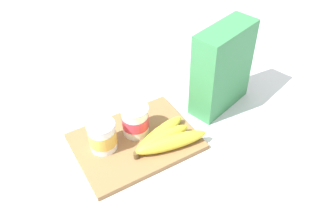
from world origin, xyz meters
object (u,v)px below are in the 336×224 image
(cutting_board, at_px, (135,141))
(banana_bunch, at_px, (165,139))
(yogurt_cup_front, at_px, (102,136))
(yogurt_cup_back, at_px, (135,120))
(cereal_box, at_px, (222,69))

(cutting_board, bearing_deg, banana_bunch, -41.73)
(cutting_board, xyz_separation_m, yogurt_cup_front, (-0.08, 0.02, 0.05))
(yogurt_cup_back, relative_size, banana_bunch, 0.43)
(yogurt_cup_back, bearing_deg, banana_bunch, -60.90)
(yogurt_cup_front, distance_m, banana_bunch, 0.15)
(banana_bunch, bearing_deg, yogurt_cup_back, 119.10)
(yogurt_cup_front, xyz_separation_m, banana_bunch, (0.14, -0.07, -0.02))
(cereal_box, relative_size, yogurt_cup_front, 3.09)
(yogurt_cup_back, distance_m, banana_bunch, 0.09)
(cereal_box, xyz_separation_m, banana_bunch, (-0.22, -0.07, -0.09))
(cereal_box, relative_size, yogurt_cup_back, 2.95)
(cutting_board, distance_m, cereal_box, 0.31)
(yogurt_cup_front, height_order, yogurt_cup_back, yogurt_cup_back)
(cutting_board, bearing_deg, yogurt_cup_front, 166.75)
(cereal_box, distance_m, yogurt_cup_back, 0.28)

